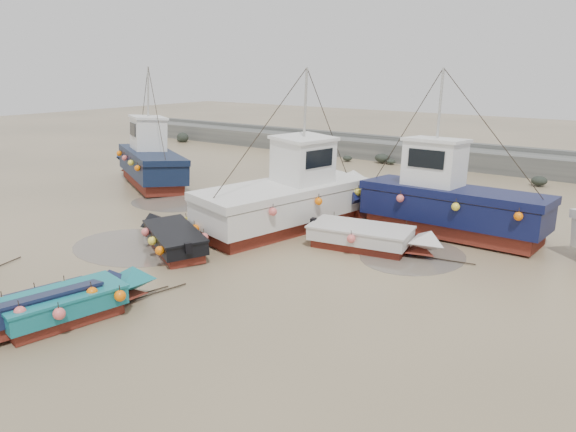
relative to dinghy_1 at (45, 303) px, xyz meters
name	(u,v)px	position (x,y,z in m)	size (l,w,h in m)	color
ground	(230,264)	(0.79, 6.00, -0.56)	(120.00, 120.00, 0.00)	tan
seawall	(467,158)	(0.84, 27.99, 0.07)	(60.00, 4.92, 1.50)	slate
puddle_a	(136,246)	(-3.19, 5.35, -0.55)	(4.97, 4.97, 0.01)	#635A4E
puddle_b	(413,256)	(5.27, 10.38, -0.55)	(3.48, 3.48, 0.01)	#635A4E
puddle_c	(168,203)	(-7.21, 10.44, -0.55)	(4.01, 4.01, 0.01)	#635A4E
puddle_d	(424,205)	(2.65, 17.34, -0.55)	(6.66, 6.66, 0.01)	#635A4E
dinghy_1	(45,303)	(0.00, 0.00, 0.00)	(2.47, 5.56, 1.43)	maroon
dinghy_2	(76,298)	(0.39, 0.63, 0.01)	(2.28, 5.21, 1.43)	maroon
dinghy_4	(173,234)	(-1.88, 5.95, -0.01)	(5.50, 3.47, 1.43)	maroon
dinghy_5	(371,235)	(3.78, 10.06, -0.01)	(5.85, 2.42, 1.43)	maroon
cabin_boat_0	(148,159)	(-11.47, 12.88, 0.80)	(9.15, 5.68, 6.22)	maroon
cabin_boat_1	(294,195)	(-0.07, 10.75, 0.77)	(4.15, 10.53, 6.22)	maroon
cabin_boat_2	(438,199)	(4.84, 13.46, 0.79)	(10.00, 3.03, 6.22)	maroon
person	(281,211)	(-2.08, 12.55, -0.56)	(0.58, 0.38, 1.60)	#192237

